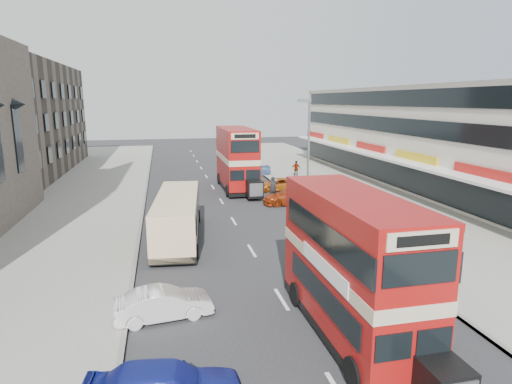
{
  "coord_description": "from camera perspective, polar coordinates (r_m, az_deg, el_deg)",
  "views": [
    {
      "loc": [
        -4.54,
        -13.83,
        8.02
      ],
      "look_at": [
        -0.17,
        6.15,
        3.67
      ],
      "focal_mm": 30.3,
      "sensor_mm": 36.0,
      "label": 1
    }
  ],
  "objects": [
    {
      "name": "street_lamp",
      "position": [
        33.85,
        6.83,
        6.45
      ],
      "size": [
        1.0,
        0.2,
        8.12
      ],
      "color": "slate",
      "rests_on": "ground"
    },
    {
      "name": "kerb_right",
      "position": [
        36.34,
        4.99,
        -0.66
      ],
      "size": [
        0.2,
        90.0,
        0.16
      ],
      "primitive_type": "cube",
      "color": "gray",
      "rests_on": "ground"
    },
    {
      "name": "car_left_front",
      "position": [
        16.97,
        -12.13,
        -14.22
      ],
      "size": [
        3.74,
        1.73,
        1.19
      ],
      "primitive_type": "imported",
      "rotation": [
        0.0,
        0.0,
        1.71
      ],
      "color": "white",
      "rests_on": "ground"
    },
    {
      "name": "ground",
      "position": [
        16.62,
        5.34,
        -16.89
      ],
      "size": [
        160.0,
        160.0,
        0.0
      ],
      "primitive_type": "plane",
      "color": "#28282B",
      "rests_on": "ground"
    },
    {
      "name": "coach",
      "position": [
        25.6,
        -10.34,
        -3.08
      ],
      "size": [
        3.23,
        9.39,
        2.44
      ],
      "rotation": [
        0.0,
        0.0,
        -0.1
      ],
      "color": "black",
      "rests_on": "ground"
    },
    {
      "name": "car_right_c",
      "position": [
        46.69,
        -0.74,
        3.04
      ],
      "size": [
        4.43,
        2.06,
        1.47
      ],
      "primitive_type": "imported",
      "rotation": [
        0.0,
        0.0,
        -1.49
      ],
      "color": "#5D87BA",
      "rests_on": "ground"
    },
    {
      "name": "pedestrian_far",
      "position": [
        45.51,
        5.3,
        3.07
      ],
      "size": [
        1.05,
        0.63,
        1.67
      ],
      "primitive_type": "imported",
      "rotation": [
        0.0,
        0.0,
        -0.25
      ],
      "color": "gray",
      "rests_on": "pavement_right"
    },
    {
      "name": "pavement_right",
      "position": [
        38.49,
        13.41,
        -0.23
      ],
      "size": [
        12.0,
        90.0,
        0.15
      ],
      "primitive_type": "cube",
      "color": "gray",
      "rests_on": "ground"
    },
    {
      "name": "pedestrian_near",
      "position": [
        32.42,
        11.01,
        -0.69
      ],
      "size": [
        0.76,
        0.74,
        1.72
      ],
      "primitive_type": "imported",
      "rotation": [
        0.0,
        0.0,
        3.87
      ],
      "color": "gray",
      "rests_on": "pavement_right"
    },
    {
      "name": "cyclist",
      "position": [
        34.17,
        2.3,
        -0.31
      ],
      "size": [
        0.73,
        1.72,
        2.13
      ],
      "rotation": [
        0.0,
        0.0,
        0.09
      ],
      "color": "gray",
      "rests_on": "ground"
    },
    {
      "name": "pavement_left",
      "position": [
        35.54,
        -24.13,
        -1.97
      ],
      "size": [
        12.0,
        90.0,
        0.15
      ],
      "primitive_type": "cube",
      "color": "gray",
      "rests_on": "ground"
    },
    {
      "name": "car_right_b",
      "position": [
        39.11,
        2.85,
        1.0
      ],
      "size": [
        4.11,
        2.09,
        1.11
      ],
      "primitive_type": "imported",
      "rotation": [
        0.0,
        0.0,
        -1.51
      ],
      "color": "#C46013",
      "rests_on": "ground"
    },
    {
      "name": "bus_second",
      "position": [
        39.32,
        -2.55,
        4.43
      ],
      "size": [
        2.74,
        9.79,
        5.38
      ],
      "rotation": [
        0.0,
        0.0,
        3.14
      ],
      "color": "black",
      "rests_on": "ground"
    },
    {
      "name": "bus_main",
      "position": [
        15.2,
        12.63,
        -9.43
      ],
      "size": [
        2.5,
        8.76,
        4.82
      ],
      "rotation": [
        0.0,
        0.0,
        3.15
      ],
      "color": "black",
      "rests_on": "ground"
    },
    {
      "name": "kerb_left",
      "position": [
        34.79,
        -14.59,
        -1.58
      ],
      "size": [
        0.2,
        90.0,
        0.16
      ],
      "primitive_type": "cube",
      "color": "gray",
      "rests_on": "ground"
    },
    {
      "name": "commercial_row",
      "position": [
        43.53,
        22.1,
        6.76
      ],
      "size": [
        9.9,
        46.2,
        9.3
      ],
      "color": "beige",
      "rests_on": "ground"
    },
    {
      "name": "car_right_a",
      "position": [
        34.02,
        4.88,
        -0.48
      ],
      "size": [
        4.75,
        2.02,
        1.37
      ],
      "primitive_type": "imported",
      "rotation": [
        0.0,
        0.0,
        -1.59
      ],
      "color": "#A03510",
      "rests_on": "ground"
    },
    {
      "name": "road_surface",
      "position": [
        35.06,
        -4.58,
        -1.24
      ],
      "size": [
        12.0,
        90.0,
        0.01
      ],
      "primitive_type": "cube",
      "color": "#28282B",
      "rests_on": "ground"
    }
  ]
}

